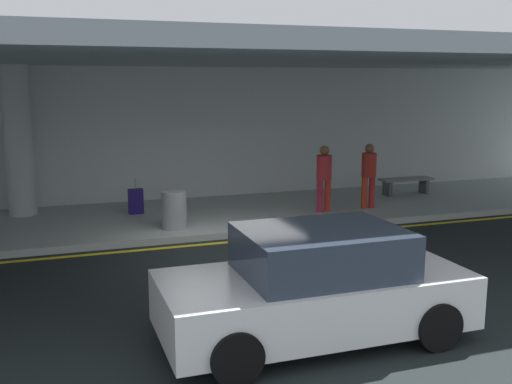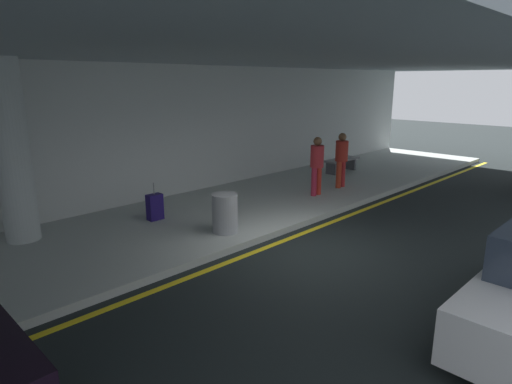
% 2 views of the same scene
% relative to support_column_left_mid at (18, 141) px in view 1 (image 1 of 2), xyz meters
% --- Properties ---
extents(ground_plane, '(60.00, 60.00, 0.00)m').
position_rel_support_column_left_mid_xyz_m(ground_plane, '(4.00, -4.39, -1.97)').
color(ground_plane, black).
extents(sidewalk, '(26.00, 4.20, 0.15)m').
position_rel_support_column_left_mid_xyz_m(sidewalk, '(4.00, -1.29, -1.90)').
color(sidewalk, '#A6AEAA').
rests_on(sidewalk, ground).
extents(lane_stripe_yellow, '(26.00, 0.14, 0.01)m').
position_rel_support_column_left_mid_xyz_m(lane_stripe_yellow, '(4.00, -3.65, -1.97)').
color(lane_stripe_yellow, yellow).
rests_on(lane_stripe_yellow, ground).
extents(support_column_left_mid, '(0.66, 0.66, 3.65)m').
position_rel_support_column_left_mid_xyz_m(support_column_left_mid, '(0.00, 0.00, 0.00)').
color(support_column_left_mid, '#A4AEAE').
rests_on(support_column_left_mid, sidewalk).
extents(ceiling_overhang, '(28.00, 13.20, 0.30)m').
position_rel_support_column_left_mid_xyz_m(ceiling_overhang, '(4.00, -1.79, 1.97)').
color(ceiling_overhang, '#8D99A0').
rests_on(ceiling_overhang, support_column_far_left).
extents(terminal_back_wall, '(26.00, 0.30, 3.80)m').
position_rel_support_column_left_mid_xyz_m(terminal_back_wall, '(4.00, 0.96, -0.07)').
color(terminal_back_wall, '#B5BBBA').
rests_on(terminal_back_wall, ground).
extents(car_white, '(4.10, 1.92, 1.50)m').
position_rel_support_column_left_mid_xyz_m(car_white, '(3.94, -8.70, -1.26)').
color(car_white, white).
rests_on(car_white, ground).
extents(traveler_with_luggage, '(0.38, 0.38, 1.68)m').
position_rel_support_column_left_mid_xyz_m(traveler_with_luggage, '(7.18, -2.13, -0.86)').
color(traveler_with_luggage, maroon).
rests_on(traveler_with_luggage, sidewalk).
extents(person_waiting_for_ride, '(0.38, 0.38, 1.68)m').
position_rel_support_column_left_mid_xyz_m(person_waiting_for_ride, '(8.48, -2.08, -0.86)').
color(person_waiting_for_ride, '#AB321C').
rests_on(person_waiting_for_ride, sidewalk).
extents(suitcase_upright_primary, '(0.36, 0.22, 0.90)m').
position_rel_support_column_left_mid_xyz_m(suitcase_upright_primary, '(2.66, -0.80, -1.51)').
color(suitcase_upright_primary, '#1B1153').
rests_on(suitcase_upright_primary, sidewalk).
extents(bench_metal, '(1.60, 0.50, 0.48)m').
position_rel_support_column_left_mid_xyz_m(bench_metal, '(10.47, -0.77, -1.47)').
color(bench_metal, slate).
rests_on(bench_metal, sidewalk).
extents(trash_bin_steel, '(0.56, 0.56, 0.85)m').
position_rel_support_column_left_mid_xyz_m(trash_bin_steel, '(3.26, -2.63, -1.40)').
color(trash_bin_steel, gray).
rests_on(trash_bin_steel, sidewalk).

